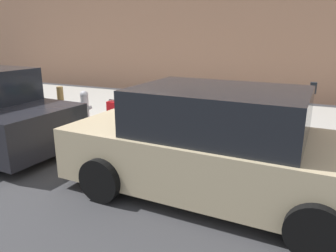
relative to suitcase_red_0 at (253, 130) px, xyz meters
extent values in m
plane|color=#333335|center=(3.17, 0.69, -0.39)|extent=(40.00, 40.00, 0.00)
cube|color=#9E9B93|center=(3.17, -1.81, -0.32)|extent=(18.00, 5.00, 0.14)
cube|color=red|center=(0.00, 0.00, 0.00)|extent=(0.49, 0.19, 0.50)
cube|color=black|center=(0.00, 0.00, 0.00)|extent=(0.50, 0.04, 0.51)
cylinder|color=gray|center=(-0.21, 0.00, 0.38)|extent=(0.02, 0.02, 0.27)
cylinder|color=gray|center=(0.21, 0.00, 0.38)|extent=(0.02, 0.02, 0.27)
cylinder|color=black|center=(0.00, 0.00, 0.52)|extent=(0.43, 0.03, 0.02)
cylinder|color=black|center=(-0.22, 0.00, -0.23)|extent=(0.04, 0.02, 0.04)
cylinder|color=black|center=(0.22, 0.00, -0.23)|extent=(0.04, 0.02, 0.04)
cube|color=navy|center=(0.48, -0.01, 0.09)|extent=(0.37, 0.26, 0.69)
cube|color=black|center=(0.48, -0.01, 0.09)|extent=(0.38, 0.05, 0.70)
cylinder|color=gray|center=(0.33, -0.01, 0.52)|extent=(0.02, 0.02, 0.18)
cylinder|color=gray|center=(0.64, 0.00, 0.52)|extent=(0.02, 0.02, 0.18)
cylinder|color=black|center=(0.48, -0.01, 0.62)|extent=(0.31, 0.03, 0.02)
cylinder|color=black|center=(0.32, -0.01, -0.23)|extent=(0.04, 0.02, 0.04)
cylinder|color=black|center=(0.64, 0.00, -0.23)|extent=(0.04, 0.02, 0.04)
cube|color=#0F606B|center=(0.91, 0.08, 0.06)|extent=(0.38, 0.22, 0.63)
cube|color=black|center=(0.91, 0.08, 0.06)|extent=(0.39, 0.04, 0.64)
cylinder|color=gray|center=(0.75, 0.08, 0.40)|extent=(0.02, 0.02, 0.04)
cylinder|color=gray|center=(1.07, 0.09, 0.40)|extent=(0.02, 0.02, 0.04)
cylinder|color=black|center=(0.91, 0.08, 0.42)|extent=(0.32, 0.03, 0.02)
cylinder|color=black|center=(0.75, 0.08, -0.23)|extent=(0.04, 0.02, 0.04)
cylinder|color=black|center=(1.08, 0.09, -0.23)|extent=(0.04, 0.02, 0.04)
cube|color=#59601E|center=(1.40, 0.01, 0.14)|extent=(0.48, 0.21, 0.78)
cube|color=black|center=(1.40, 0.01, 0.14)|extent=(0.49, 0.04, 0.80)
cylinder|color=gray|center=(1.19, 0.01, 0.68)|extent=(0.02, 0.02, 0.30)
cylinder|color=gray|center=(1.61, 0.01, 0.68)|extent=(0.02, 0.02, 0.30)
cylinder|color=black|center=(1.40, 0.01, 0.83)|extent=(0.42, 0.03, 0.02)
cylinder|color=black|center=(1.18, 0.01, -0.23)|extent=(0.04, 0.02, 0.04)
cylinder|color=black|center=(1.61, 0.01, -0.23)|extent=(0.04, 0.02, 0.04)
cube|color=black|center=(1.90, -0.05, 0.02)|extent=(0.42, 0.25, 0.55)
cube|color=black|center=(1.90, -0.05, 0.02)|extent=(0.42, 0.06, 0.56)
cylinder|color=gray|center=(1.72, -0.06, 0.31)|extent=(0.02, 0.02, 0.04)
cylinder|color=gray|center=(2.07, -0.04, 0.31)|extent=(0.02, 0.02, 0.04)
cylinder|color=black|center=(1.90, -0.05, 0.33)|extent=(0.35, 0.04, 0.02)
cylinder|color=black|center=(1.72, -0.06, -0.23)|extent=(0.04, 0.02, 0.04)
cylinder|color=black|center=(2.08, -0.04, -0.23)|extent=(0.04, 0.02, 0.04)
cube|color=#9EA0A8|center=(2.37, 0.01, 0.02)|extent=(0.44, 0.27, 0.55)
cube|color=black|center=(2.37, 0.01, 0.02)|extent=(0.44, 0.07, 0.56)
cylinder|color=gray|center=(2.19, 0.00, 0.43)|extent=(0.02, 0.02, 0.27)
cylinder|color=gray|center=(2.56, 0.02, 0.43)|extent=(0.02, 0.02, 0.27)
cylinder|color=black|center=(2.37, 0.01, 0.57)|extent=(0.37, 0.04, 0.02)
cylinder|color=black|center=(2.18, 0.00, -0.23)|extent=(0.04, 0.02, 0.04)
cylinder|color=black|center=(2.57, 0.02, -0.23)|extent=(0.04, 0.02, 0.04)
cube|color=maroon|center=(2.87, -0.01, 0.03)|extent=(0.46, 0.24, 0.56)
cube|color=black|center=(2.87, -0.01, 0.03)|extent=(0.47, 0.06, 0.57)
cylinder|color=gray|center=(2.68, 0.00, 0.45)|extent=(0.02, 0.02, 0.28)
cylinder|color=gray|center=(3.07, -0.02, 0.45)|extent=(0.02, 0.02, 0.28)
cylinder|color=black|center=(2.87, -0.01, 0.59)|extent=(0.40, 0.04, 0.02)
cylinder|color=black|center=(2.67, 0.00, -0.23)|extent=(0.04, 0.02, 0.04)
cylinder|color=black|center=(3.08, -0.02, -0.23)|extent=(0.04, 0.02, 0.04)
cube|color=red|center=(3.37, -0.03, 0.02)|extent=(0.44, 0.22, 0.55)
cube|color=black|center=(3.37, -0.03, 0.02)|extent=(0.44, 0.06, 0.56)
cylinder|color=gray|center=(3.19, -0.02, 0.32)|extent=(0.02, 0.02, 0.04)
cylinder|color=gray|center=(3.56, -0.04, 0.32)|extent=(0.02, 0.02, 0.04)
cylinder|color=black|center=(3.37, -0.03, 0.34)|extent=(0.37, 0.05, 0.02)
cylinder|color=black|center=(3.18, -0.02, -0.23)|extent=(0.05, 0.02, 0.04)
cylinder|color=black|center=(3.56, -0.04, -0.23)|extent=(0.05, 0.02, 0.04)
cylinder|color=#99999E|center=(4.29, 0.02, 0.05)|extent=(0.20, 0.20, 0.62)
sphere|color=#99999E|center=(4.29, 0.02, 0.41)|extent=(0.21, 0.21, 0.21)
cylinder|color=#99999E|center=(4.44, 0.02, 0.09)|extent=(0.09, 0.10, 0.09)
cylinder|color=#99999E|center=(4.14, 0.02, 0.09)|extent=(0.09, 0.10, 0.09)
cylinder|color=brown|center=(4.94, 0.17, 0.17)|extent=(0.16, 0.16, 0.85)
cylinder|color=slate|center=(-1.04, -0.23, 0.27)|extent=(0.05, 0.05, 1.05)
cube|color=#1E2328|center=(-1.04, -0.23, 0.91)|extent=(0.12, 0.09, 0.22)
cube|color=tan|center=(0.13, 2.28, 0.17)|extent=(4.52, 1.96, 0.78)
cube|color=black|center=(0.13, 2.28, 0.88)|extent=(2.37, 1.74, 0.64)
cylinder|color=black|center=(1.54, 3.14, -0.07)|extent=(0.65, 0.24, 0.64)
cylinder|color=black|center=(1.47, 1.32, -0.07)|extent=(0.65, 0.24, 0.64)
cylinder|color=black|center=(-1.22, 3.24, -0.07)|extent=(0.65, 0.24, 0.64)
cylinder|color=black|center=(-1.29, 1.42, -0.07)|extent=(0.65, 0.24, 0.64)
cylinder|color=black|center=(3.89, 1.45, -0.07)|extent=(0.65, 0.26, 0.64)
camera|label=1|loc=(-1.02, 6.50, 1.89)|focal=34.16mm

